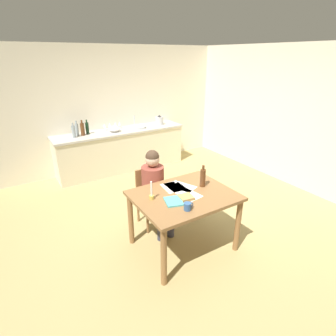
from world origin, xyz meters
TOP-DOWN VIEW (x-y plane):
  - ground_plane at (0.00, 0.00)m, footprint 5.20×5.20m
  - wall_back at (0.00, 2.60)m, footprint 5.20×0.12m
  - wall_right at (2.60, 0.00)m, footprint 0.12×5.20m
  - kitchen_counter at (0.00, 2.24)m, footprint 2.82×0.64m
  - dining_table at (-0.36, -0.67)m, footprint 1.23×0.98m
  - chair_at_table at (-0.44, 0.06)m, footprint 0.42×0.42m
  - person_seated at (-0.45, -0.08)m, footprint 0.33×0.60m
  - coffee_mug at (-0.53, -0.98)m, footprint 0.12×0.09m
  - candlestick at (-0.76, -0.56)m, footprint 0.06×0.06m
  - book_magazine at (-0.40, -0.77)m, footprint 0.19×0.18m
  - book_cookery at (-0.57, -0.76)m, footprint 0.25×0.28m
  - paper_letter at (-0.33, -0.42)m, footprint 0.22×0.31m
  - paper_bill at (-0.25, -0.50)m, footprint 0.31×0.36m
  - paper_envelope at (-0.31, -0.71)m, footprint 0.26×0.33m
  - paper_receipt at (-0.39, -0.42)m, footprint 0.24×0.32m
  - wine_bottle_on_table at (-0.02, -0.61)m, footprint 0.07×0.07m
  - sink_unit at (0.42, 2.24)m, footprint 0.36×0.36m
  - bottle_oil at (-0.97, 2.20)m, footprint 0.07×0.07m
  - bottle_vinegar at (-0.88, 2.30)m, footprint 0.07×0.07m
  - bottle_wine_red at (-0.78, 2.26)m, footprint 0.08×0.08m
  - bottle_sauce at (-0.67, 2.32)m, footprint 0.07×0.07m
  - mixing_bowl at (-0.14, 2.20)m, footprint 0.25×0.25m
  - stovetop_kettle at (0.97, 2.24)m, footprint 0.18×0.18m
  - wine_glass_near_sink at (0.06, 2.39)m, footprint 0.07×0.07m
  - wine_glass_by_kettle at (-0.04, 2.39)m, footprint 0.07×0.07m
  - wine_glass_back_left at (-0.17, 2.39)m, footprint 0.07×0.07m
  - wine_glass_back_right at (-0.29, 2.39)m, footprint 0.07×0.07m

SIDE VIEW (x-z plane):
  - ground_plane at x=0.00m, z-range -0.04..0.00m
  - kitchen_counter at x=0.00m, z-range 0.00..0.90m
  - chair_at_table at x=-0.44m, z-range 0.05..0.90m
  - dining_table at x=-0.36m, z-range 0.28..1.07m
  - person_seated at x=-0.45m, z-range 0.08..1.28m
  - paper_letter at x=-0.33m, z-range 0.79..0.79m
  - paper_bill at x=-0.25m, z-range 0.79..0.79m
  - paper_envelope at x=-0.31m, z-range 0.79..0.79m
  - paper_receipt at x=-0.39m, z-range 0.79..0.79m
  - book_cookery at x=-0.57m, z-range 0.79..0.81m
  - book_magazine at x=-0.40m, z-range 0.79..0.82m
  - coffee_mug at x=-0.53m, z-range 0.79..0.88m
  - candlestick at x=-0.76m, z-range 0.74..0.97m
  - wine_bottle_on_table at x=-0.02m, z-range 0.77..1.06m
  - sink_unit at x=0.42m, z-range 0.80..1.04m
  - mixing_bowl at x=-0.14m, z-range 0.90..1.01m
  - stovetop_kettle at x=0.97m, z-range 0.89..1.11m
  - wine_glass_near_sink at x=0.06m, z-range 0.93..1.09m
  - wine_glass_by_kettle at x=-0.04m, z-range 0.93..1.09m
  - wine_glass_back_left at x=-0.17m, z-range 0.93..1.09m
  - wine_glass_back_right at x=-0.29m, z-range 0.93..1.09m
  - bottle_oil at x=-0.97m, z-range 0.88..1.17m
  - bottle_sauce at x=-0.67m, z-range 0.88..1.17m
  - bottle_vinegar at x=-0.88m, z-range 0.88..1.18m
  - bottle_wine_red at x=-0.78m, z-range 0.88..1.19m
  - wall_back at x=0.00m, z-range 0.00..2.60m
  - wall_right at x=2.60m, z-range 0.00..2.60m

